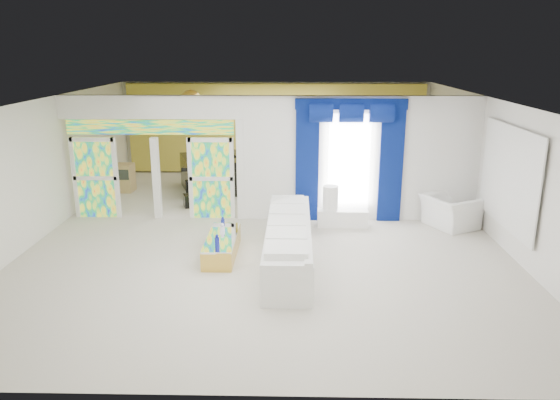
{
  "coord_description": "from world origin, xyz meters",
  "views": [
    {
      "loc": [
        0.53,
        -11.53,
        4.08
      ],
      "look_at": [
        0.3,
        -1.2,
        1.1
      ],
      "focal_mm": 34.05,
      "sensor_mm": 36.0,
      "label": 1
    }
  ],
  "objects_px": {
    "grand_piano": "(211,174)",
    "coffee_table": "(222,246)",
    "armchair": "(450,212)",
    "console_table": "(343,218)",
    "white_sofa": "(288,244)"
  },
  "relations": [
    {
      "from": "white_sofa",
      "to": "grand_piano",
      "type": "xyz_separation_m",
      "value": [
        -2.33,
        5.42,
        0.12
      ]
    },
    {
      "from": "white_sofa",
      "to": "console_table",
      "type": "height_order",
      "value": "white_sofa"
    },
    {
      "from": "white_sofa",
      "to": "console_table",
      "type": "relative_size",
      "value": 3.35
    },
    {
      "from": "coffee_table",
      "to": "white_sofa",
      "type": "bearing_deg",
      "value": -12.53
    },
    {
      "from": "grand_piano",
      "to": "coffee_table",
      "type": "bearing_deg",
      "value": -98.62
    },
    {
      "from": "armchair",
      "to": "console_table",
      "type": "bearing_deg",
      "value": 63.38
    },
    {
      "from": "grand_piano",
      "to": "armchair",
      "type": "bearing_deg",
      "value": -47.24
    },
    {
      "from": "coffee_table",
      "to": "console_table",
      "type": "bearing_deg",
      "value": 36.09
    },
    {
      "from": "coffee_table",
      "to": "armchair",
      "type": "height_order",
      "value": "armchair"
    },
    {
      "from": "coffee_table",
      "to": "armchair",
      "type": "xyz_separation_m",
      "value": [
        5.12,
        1.9,
        0.18
      ]
    },
    {
      "from": "coffee_table",
      "to": "armchair",
      "type": "relative_size",
      "value": 1.52
    },
    {
      "from": "white_sofa",
      "to": "console_table",
      "type": "bearing_deg",
      "value": 60.66
    },
    {
      "from": "armchair",
      "to": "grand_piano",
      "type": "distance_m",
      "value": 6.9
    },
    {
      "from": "coffee_table",
      "to": "console_table",
      "type": "distance_m",
      "value": 3.24
    },
    {
      "from": "coffee_table",
      "to": "console_table",
      "type": "xyz_separation_m",
      "value": [
        2.62,
        1.91,
        0.0
      ]
    }
  ]
}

